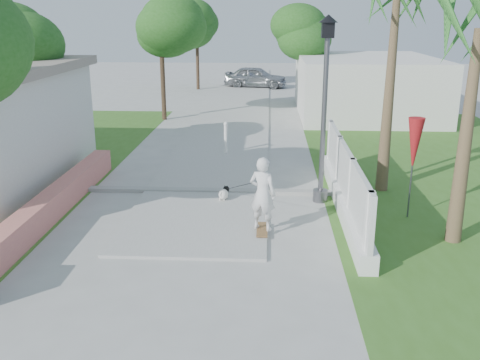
# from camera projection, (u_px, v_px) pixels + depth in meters

# --- Properties ---
(ground) EXTENTS (90.00, 90.00, 0.00)m
(ground) POSITION_uv_depth(u_px,v_px,m) (161.00, 318.00, 8.17)
(ground) COLOR #B7B7B2
(ground) RESTS_ON ground
(path_strip) EXTENTS (3.20, 36.00, 0.06)m
(path_strip) POSITION_uv_depth(u_px,v_px,m) (238.00, 105.00, 27.23)
(path_strip) COLOR #B7B7B2
(path_strip) RESTS_ON ground
(curb) EXTENTS (6.50, 0.25, 0.10)m
(curb) POSITION_uv_depth(u_px,v_px,m) (206.00, 191.00, 13.88)
(curb) COLOR #999993
(curb) RESTS_ON ground
(grass_right) EXTENTS (8.00, 20.00, 0.01)m
(grass_right) POSITION_uv_depth(u_px,v_px,m) (455.00, 175.00, 15.44)
(grass_right) COLOR #3C6B21
(grass_right) RESTS_ON ground
(pink_wall) EXTENTS (0.45, 8.20, 0.80)m
(pink_wall) POSITION_uv_depth(u_px,v_px,m) (42.00, 212.00, 11.64)
(pink_wall) COLOR tan
(pink_wall) RESTS_ON ground
(lattice_fence) EXTENTS (0.35, 7.00, 1.50)m
(lattice_fence) POSITION_uv_depth(u_px,v_px,m) (344.00, 187.00, 12.60)
(lattice_fence) COLOR white
(lattice_fence) RESTS_ON ground
(building_right) EXTENTS (6.00, 8.00, 2.60)m
(building_right) POSITION_uv_depth(u_px,v_px,m) (365.00, 85.00, 24.64)
(building_right) COLOR silver
(building_right) RESTS_ON ground
(street_lamp) EXTENTS (0.44, 0.44, 4.44)m
(street_lamp) POSITION_uv_depth(u_px,v_px,m) (324.00, 104.00, 12.55)
(street_lamp) COLOR #59595E
(street_lamp) RESTS_ON ground
(bollard) EXTENTS (0.14, 0.14, 1.09)m
(bollard) POSITION_uv_depth(u_px,v_px,m) (226.00, 137.00, 17.52)
(bollard) COLOR white
(bollard) RESTS_ON ground
(patio_umbrella) EXTENTS (0.36, 0.36, 2.30)m
(patio_umbrella) POSITION_uv_depth(u_px,v_px,m) (414.00, 145.00, 11.71)
(patio_umbrella) COLOR #59595E
(patio_umbrella) RESTS_ON ground
(tree_left_mid) EXTENTS (3.20, 3.20, 4.85)m
(tree_left_mid) POSITION_uv_depth(u_px,v_px,m) (26.00, 48.00, 15.50)
(tree_left_mid) COLOR #4C3826
(tree_left_mid) RESTS_ON ground
(tree_path_left) EXTENTS (3.40, 3.40, 5.23)m
(tree_path_left) POSITION_uv_depth(u_px,v_px,m) (161.00, 30.00, 22.43)
(tree_path_left) COLOR #4C3826
(tree_path_left) RESTS_ON ground
(tree_path_right) EXTENTS (3.00, 3.00, 4.79)m
(tree_path_right) POSITION_uv_depth(u_px,v_px,m) (303.00, 35.00, 26.02)
(tree_path_right) COLOR #4C3826
(tree_path_right) RESTS_ON ground
(tree_path_far) EXTENTS (3.20, 3.20, 5.17)m
(tree_path_far) POSITION_uv_depth(u_px,v_px,m) (197.00, 25.00, 31.96)
(tree_path_far) COLOR #4C3826
(tree_path_far) RESTS_ON ground
(palm_far) EXTENTS (1.80, 1.80, 5.30)m
(palm_far) POSITION_uv_depth(u_px,v_px,m) (396.00, 12.00, 12.80)
(palm_far) COLOR brown
(palm_far) RESTS_ON ground
(palm_near) EXTENTS (1.80, 1.80, 4.70)m
(palm_near) POSITION_uv_depth(u_px,v_px,m) (478.00, 42.00, 9.77)
(palm_near) COLOR brown
(palm_near) RESTS_ON ground
(skateboarder) EXTENTS (1.32, 2.58, 1.67)m
(skateboarder) POSITION_uv_depth(u_px,v_px,m) (241.00, 188.00, 11.96)
(skateboarder) COLOR olive
(skateboarder) RESTS_ON ground
(dog) EXTENTS (0.34, 0.52, 0.37)m
(dog) POSITION_uv_depth(u_px,v_px,m) (224.00, 194.00, 13.21)
(dog) COLOR white
(dog) RESTS_ON ground
(parked_car) EXTENTS (4.07, 2.13, 1.32)m
(parked_car) POSITION_uv_depth(u_px,v_px,m) (256.00, 77.00, 33.70)
(parked_car) COLOR #ABACB2
(parked_car) RESTS_ON ground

